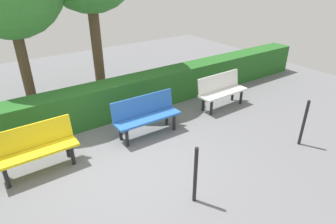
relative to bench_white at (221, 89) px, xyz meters
name	(u,v)px	position (x,y,z in m)	size (l,w,h in m)	color
ground_plane	(123,159)	(3.22, 0.65, -0.48)	(16.27, 16.27, 0.00)	slate
bench_white	(221,89)	(0.00, 0.00, 0.00)	(1.40, 0.48, 0.86)	white
bench_blue	(146,114)	(2.33, 0.08, 0.00)	(1.49, 0.47, 0.86)	blue
bench_yellow	(35,147)	(4.59, 0.04, 0.00)	(1.42, 0.47, 0.86)	yellow
hedge_row	(126,96)	(2.19, -1.10, -0.04)	(12.27, 0.63, 0.88)	#266023
railing_post_near	(304,123)	(-0.07, 2.28, 0.02)	(0.06, 0.06, 1.00)	black
railing_post_mid	(195,175)	(2.78, 2.28, 0.02)	(0.06, 0.06, 1.00)	black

